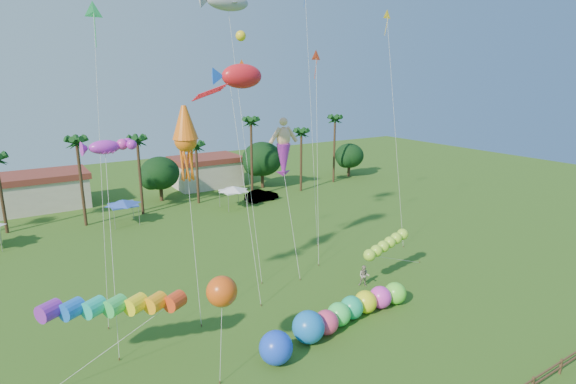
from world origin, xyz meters
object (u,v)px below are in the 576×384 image
caterpillar_inflatable (348,311)px  blue_ball (276,348)px  spectator_b (364,276)px  car_b (262,195)px

caterpillar_inflatable → blue_ball: 6.93m
spectator_b → blue_ball: bearing=-109.6°
car_b → caterpillar_inflatable: bearing=156.0°
blue_ball → spectator_b: bearing=23.1°
caterpillar_inflatable → spectator_b: bearing=32.2°
car_b → blue_ball: bearing=146.7°
car_b → spectator_b: spectator_b is taller
blue_ball → car_b: bearing=61.9°
spectator_b → caterpillar_inflatable: 6.16m
spectator_b → blue_ball: 12.73m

